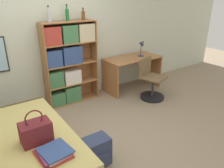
% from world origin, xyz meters
% --- Properties ---
extents(ground_plane, '(14.00, 14.00, 0.00)m').
position_xyz_m(ground_plane, '(0.00, 0.00, 0.00)').
color(ground_plane, gray).
extents(wall_back, '(10.00, 0.09, 2.60)m').
position_xyz_m(wall_back, '(-0.00, 1.60, 1.30)').
color(wall_back, beige).
rests_on(wall_back, ground_plane).
extents(bed, '(0.91, 1.83, 0.49)m').
position_xyz_m(bed, '(-0.80, 0.02, 0.24)').
color(bed, '#A36B3D').
rests_on(bed, ground_plane).
extents(handbag, '(0.32, 0.21, 0.38)m').
position_xyz_m(handbag, '(-0.77, -0.18, 0.61)').
color(handbag, maroon).
rests_on(handbag, bed).
extents(book_stack_on_bed, '(0.34, 0.37, 0.07)m').
position_xyz_m(book_stack_on_bed, '(-0.70, -0.51, 0.52)').
color(book_stack_on_bed, '#B2382D').
rests_on(book_stack_on_bed, bed).
extents(bookcase, '(1.01, 0.28, 1.55)m').
position_xyz_m(bookcase, '(0.32, 1.41, 0.82)').
color(bookcase, '#A36B3D').
rests_on(bookcase, ground_plane).
extents(bottle_green, '(0.06, 0.06, 0.27)m').
position_xyz_m(bottle_green, '(0.07, 1.42, 1.66)').
color(bottle_green, '#B7BCC1').
rests_on(bottle_green, bookcase).
extents(bottle_brown, '(0.06, 0.06, 0.28)m').
position_xyz_m(bottle_brown, '(0.41, 1.44, 1.66)').
color(bottle_brown, '#1E6B2D').
rests_on(bottle_brown, bookcase).
extents(bottle_clear, '(0.07, 0.07, 0.21)m').
position_xyz_m(bottle_clear, '(0.70, 1.39, 1.63)').
color(bottle_clear, brown).
rests_on(bottle_clear, bookcase).
extents(desk, '(1.24, 0.62, 0.72)m').
position_xyz_m(desk, '(1.77, 1.24, 0.51)').
color(desk, '#A36B3D').
rests_on(desk, ground_plane).
extents(desk_lamp, '(0.19, 0.14, 0.37)m').
position_xyz_m(desk_lamp, '(2.02, 1.23, 0.96)').
color(desk_lamp, navy).
rests_on(desk_lamp, desk).
extents(desk_chair, '(0.54, 0.54, 0.82)m').
position_xyz_m(desk_chair, '(1.76, 0.63, 0.26)').
color(desk_chair, black).
rests_on(desk_chair, ground_plane).
extents(backpack, '(0.31, 0.26, 0.37)m').
position_xyz_m(backpack, '(-0.13, -0.39, 0.18)').
color(backpack, '#2D3856').
rests_on(backpack, ground_plane).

